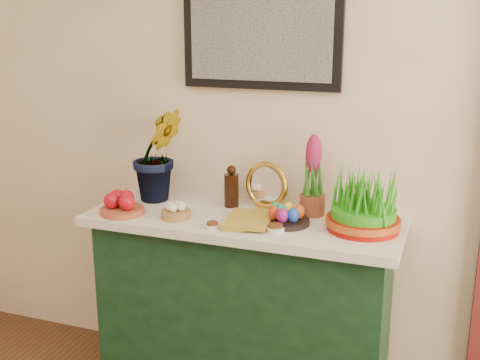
{
  "coord_description": "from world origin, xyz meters",
  "views": [
    {
      "loc": [
        0.65,
        -0.39,
        1.76
      ],
      "look_at": [
        -0.19,
        1.95,
        1.07
      ],
      "focal_mm": 45.0,
      "sensor_mm": 36.0,
      "label": 1
    }
  ],
  "objects_px": {
    "book": "(227,218)",
    "wheatgrass_sabzeh": "(364,204)",
    "hyacinth_green": "(158,139)",
    "mirror": "(266,186)",
    "sideboard": "(244,310)"
  },
  "relations": [
    {
      "from": "wheatgrass_sabzeh",
      "to": "sideboard",
      "type": "bearing_deg",
      "value": -179.69
    },
    {
      "from": "sideboard",
      "to": "mirror",
      "type": "bearing_deg",
      "value": 67.78
    },
    {
      "from": "sideboard",
      "to": "book",
      "type": "bearing_deg",
      "value": -114.68
    },
    {
      "from": "mirror",
      "to": "book",
      "type": "xyz_separation_m",
      "value": [
        -0.1,
        -0.24,
        -0.09
      ]
    },
    {
      "from": "book",
      "to": "mirror",
      "type": "bearing_deg",
      "value": 59.6
    },
    {
      "from": "wheatgrass_sabzeh",
      "to": "hyacinth_green",
      "type": "bearing_deg",
      "value": 174.6
    },
    {
      "from": "sideboard",
      "to": "book",
      "type": "height_order",
      "value": "book"
    },
    {
      "from": "hyacinth_green",
      "to": "wheatgrass_sabzeh",
      "type": "height_order",
      "value": "hyacinth_green"
    },
    {
      "from": "mirror",
      "to": "wheatgrass_sabzeh",
      "type": "bearing_deg",
      "value": -16.86
    },
    {
      "from": "mirror",
      "to": "wheatgrass_sabzeh",
      "type": "distance_m",
      "value": 0.49
    },
    {
      "from": "hyacinth_green",
      "to": "mirror",
      "type": "xyz_separation_m",
      "value": [
        0.53,
        0.05,
        -0.19
      ]
    },
    {
      "from": "hyacinth_green",
      "to": "wheatgrass_sabzeh",
      "type": "distance_m",
      "value": 1.02
    },
    {
      "from": "hyacinth_green",
      "to": "sideboard",
      "type": "bearing_deg",
      "value": -55.56
    },
    {
      "from": "mirror",
      "to": "book",
      "type": "distance_m",
      "value": 0.28
    },
    {
      "from": "book",
      "to": "wheatgrass_sabzeh",
      "type": "bearing_deg",
      "value": 2.53
    }
  ]
}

